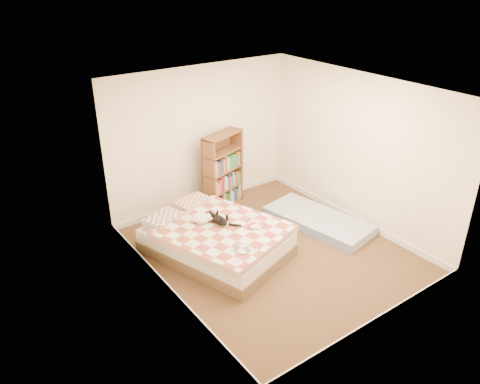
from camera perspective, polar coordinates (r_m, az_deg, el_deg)
room at (r=6.66m, az=4.18°, el=1.45°), size 3.51×4.01×2.51m
bed at (r=7.08m, az=-3.08°, el=-5.64°), size 1.97×2.36×0.54m
bookshelf at (r=8.33m, az=-2.16°, el=1.63°), size 0.90×0.52×1.37m
floor_mattress at (r=7.97m, az=9.50°, el=-3.46°), size 1.12×1.91×0.16m
black_cat at (r=6.98m, az=-2.67°, el=-3.31°), size 0.24×0.60×0.14m
white_dog at (r=7.00m, az=-4.73°, el=-3.18°), size 0.29×0.30×0.14m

